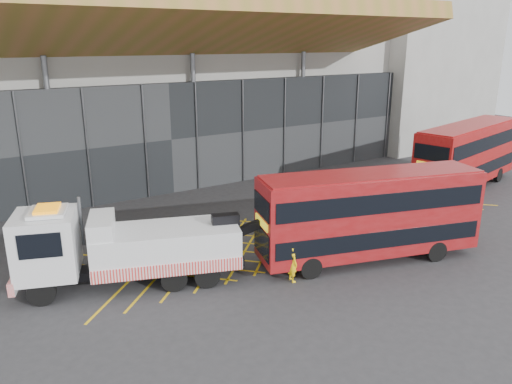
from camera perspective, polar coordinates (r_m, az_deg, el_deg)
ground_plane at (r=27.29m, az=-3.64°, el=-6.60°), size 120.00×120.00×0.00m
road_markings at (r=30.17m, az=5.72°, el=-4.28°), size 27.96×7.16×0.01m
construction_building at (r=42.73m, az=-13.96°, el=13.92°), size 55.00×23.97×18.00m
east_building at (r=58.11m, az=17.27°, el=15.36°), size 15.00×12.00×20.00m
recovery_truck at (r=23.62m, az=-15.02°, el=-6.06°), size 11.56×5.97×4.09m
bus_towed at (r=25.80m, az=12.85°, el=-2.29°), size 11.66×5.70×4.64m
bus_second at (r=41.11m, az=23.01°, el=4.15°), size 12.34×5.28×4.90m
worker at (r=23.60m, az=4.18°, el=-8.11°), size 0.51×0.71×1.83m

